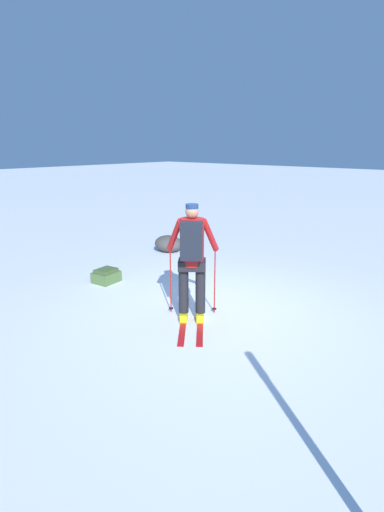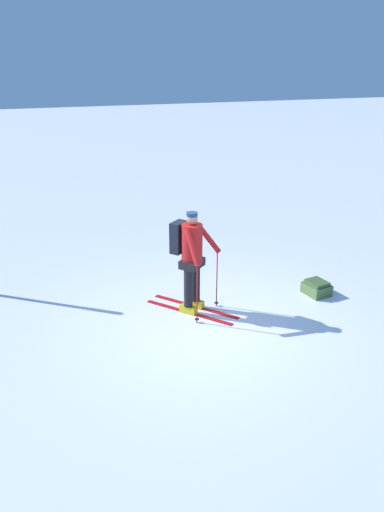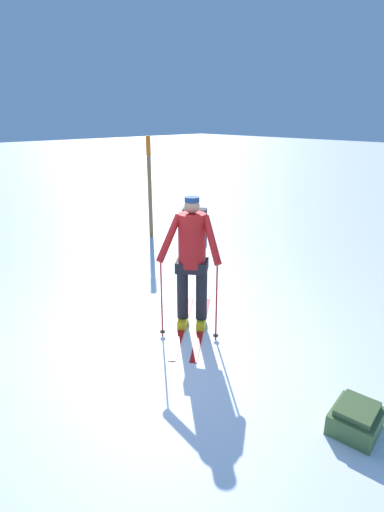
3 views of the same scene
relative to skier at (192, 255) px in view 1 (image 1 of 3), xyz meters
name	(u,v)px [view 1 (image 1 of 3)]	position (x,y,z in m)	size (l,w,h in m)	color
ground_plane	(212,311)	(0.00, 0.51, -1.04)	(80.00, 80.00, 0.00)	white
skier	(192,255)	(0.00, 0.00, 0.00)	(1.34, 1.54, 1.78)	red
dropped_backpack	(106,276)	(-2.42, 0.24, -0.92)	(0.46, 0.50, 0.26)	#4C6B38
rock_boulder	(168,244)	(-3.11, 2.69, -0.84)	(0.74, 0.62, 0.40)	#474442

